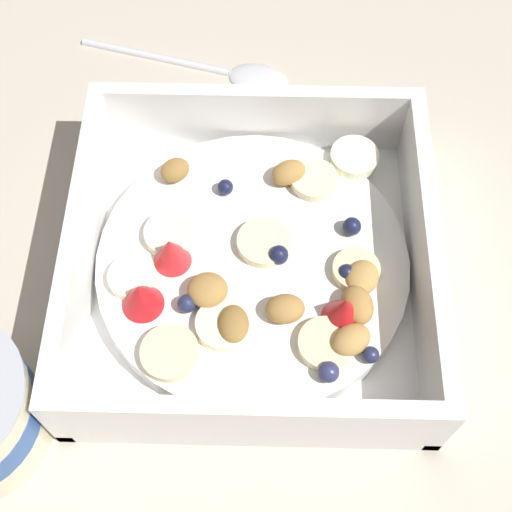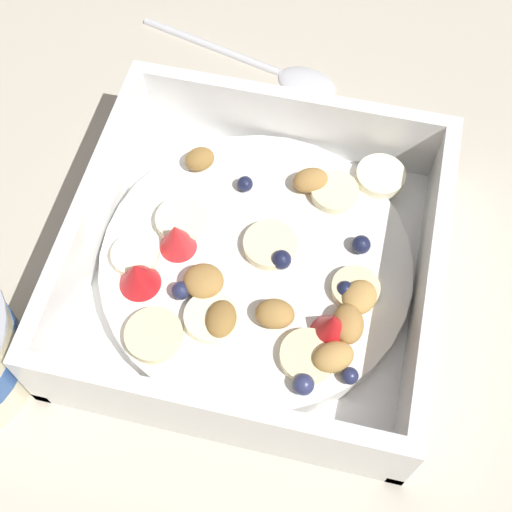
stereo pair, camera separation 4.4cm
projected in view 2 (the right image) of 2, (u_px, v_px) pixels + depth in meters
ground_plane at (271, 260)px, 0.47m from camera, size 2.40×2.40×0.00m
fruit_bowl at (256, 266)px, 0.45m from camera, size 0.22×0.22×0.06m
spoon at (277, 68)px, 0.55m from camera, size 0.06×0.17×0.01m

